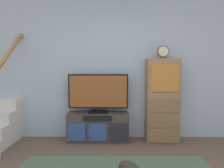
{
  "coord_description": "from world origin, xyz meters",
  "views": [
    {
      "loc": [
        -0.02,
        -1.56,
        1.35
      ],
      "look_at": [
        -0.05,
        1.91,
        1.07
      ],
      "focal_mm": 33.45,
      "sensor_mm": 36.0,
      "label": 1
    }
  ],
  "objects": [
    {
      "name": "television",
      "position": [
        -0.3,
        2.22,
        0.9
      ],
      "size": [
        1.09,
        0.22,
        0.71
      ],
      "color": "black",
      "rests_on": "media_console"
    },
    {
      "name": "desk_clock",
      "position": [
        0.86,
        2.19,
        1.62
      ],
      "size": [
        0.21,
        0.08,
        0.23
      ],
      "color": "#4C3823",
      "rests_on": "side_cabinet"
    },
    {
      "name": "side_cabinet",
      "position": [
        0.86,
        2.2,
        0.75
      ],
      "size": [
        0.58,
        0.38,
        1.5
      ],
      "color": "#93704C",
      "rests_on": "ground_plane"
    },
    {
      "name": "back_wall",
      "position": [
        0.0,
        2.46,
        1.35
      ],
      "size": [
        6.4,
        0.12,
        2.7
      ],
      "primitive_type": "cube",
      "color": "#A8BCD1",
      "rests_on": "ground_plane"
    },
    {
      "name": "media_console",
      "position": [
        -0.3,
        2.19,
        0.26
      ],
      "size": [
        1.11,
        0.38,
        0.52
      ],
      "color": "#423833",
      "rests_on": "ground_plane"
    }
  ]
}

